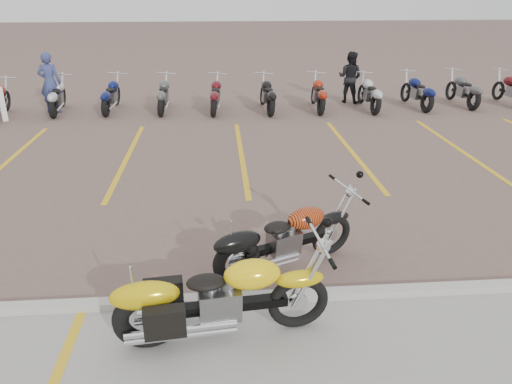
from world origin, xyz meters
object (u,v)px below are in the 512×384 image
(person_a, at_px, (50,83))
(person_b, at_px, (350,77))
(bollard, at_px, (2,104))
(flame_cruiser, at_px, (281,240))
(yellow_cruiser, at_px, (218,301))

(person_a, bearing_deg, person_b, -173.71)
(person_b, bearing_deg, bollard, 43.55)
(person_b, relative_size, bollard, 1.71)
(flame_cruiser, distance_m, person_b, 11.28)
(person_a, bearing_deg, bollard, 43.71)
(yellow_cruiser, bearing_deg, flame_cruiser, 51.78)
(person_b, bearing_deg, flame_cruiser, 105.66)
(flame_cruiser, height_order, person_a, person_a)
(yellow_cruiser, height_order, person_a, person_a)
(flame_cruiser, height_order, person_b, person_b)
(bollard, bearing_deg, person_a, 41.39)
(yellow_cruiser, distance_m, person_a, 12.52)
(person_b, xyz_separation_m, bollard, (-10.86, -1.68, -0.35))
(person_b, bearing_deg, yellow_cruiser, 103.99)
(flame_cruiser, xyz_separation_m, person_a, (-6.03, 9.97, 0.48))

